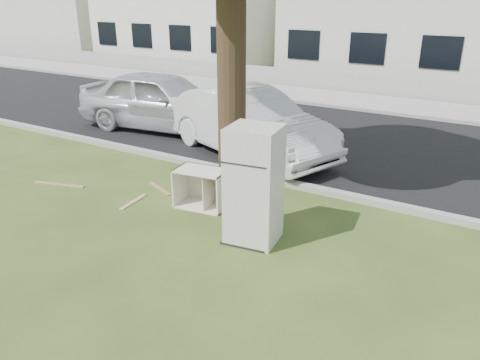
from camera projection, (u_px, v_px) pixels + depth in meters
The scene contains 14 objects.
ground at pixel (195, 228), 7.76m from camera, with size 120.00×120.00×0.00m, color #2F4619.
road at pixel (328, 139), 12.53m from camera, with size 120.00×7.00×0.01m, color black.
kerb_near at pixel (265, 181), 9.71m from camera, with size 120.00×0.18×0.12m, color gray.
kerb_far at pixel (368, 112), 15.35m from camera, with size 120.00×0.18×0.12m, color gray.
sidewalk at pixel (380, 104), 16.50m from camera, with size 120.00×2.80×0.01m, color gray.
low_wall at pixel (393, 87), 17.64m from camera, with size 120.00×0.15×0.70m, color gray.
filler_left at pixel (49, 0), 33.38m from camera, with size 16.00×9.00×6.40m, color beige.
fridge at pixel (254, 185), 7.08m from camera, with size 0.76×0.70×1.84m, color white.
cabinet at pixel (201, 188), 8.43m from camera, with size 0.91×0.56×0.71m, color beige.
plank_a at pixel (59, 185), 9.50m from camera, with size 1.13×0.09×0.02m, color #967B49.
plank_b at pixel (160, 188), 9.31m from camera, with size 0.81×0.08×0.02m, color #92724C.
plank_c at pixel (134, 202), 8.72m from camera, with size 0.75×0.08×0.02m, color tan.
car_center at pixel (248, 122), 11.08m from camera, with size 1.65×4.73×1.56m, color silver.
car_left at pixel (162, 101), 13.16m from camera, with size 1.94×4.83×1.64m, color #B6B9BD.
Camera 1 is at (4.22, -5.53, 3.62)m, focal length 35.00 mm.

